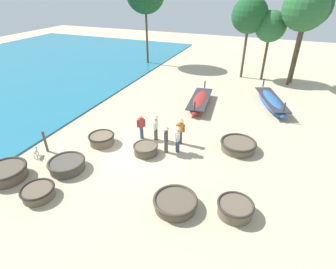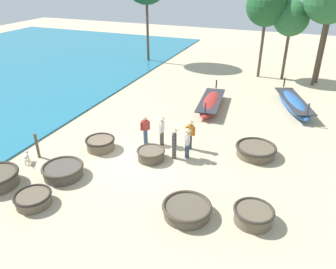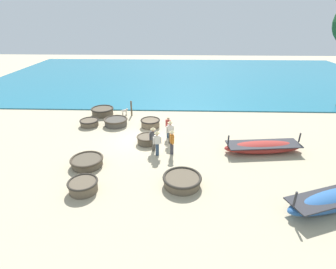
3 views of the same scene
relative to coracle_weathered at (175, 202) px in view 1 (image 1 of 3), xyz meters
The scene contains 22 objects.
ground_plane 4.54m from the coracle_weathered, 141.20° to the left, with size 80.00×80.00×0.00m, color #BCAD8C.
coracle_weathered is the anchor object (origin of this frame).
coracle_beside_post 6.69m from the coracle_weathered, 151.52° to the left, with size 1.54×1.54×0.61m.
coracle_center 5.85m from the coracle_weathered, 72.43° to the left, with size 2.05×2.05×0.55m.
coracle_far_left 6.11m from the coracle_weathered, behind, with size 1.89×1.89×0.56m.
coracle_front_left 4.41m from the coracle_weathered, 132.81° to the left, with size 1.42×1.42×0.55m.
coracle_upturned 6.17m from the coracle_weathered, 164.07° to the right, with size 1.50×1.50×0.50m.
coracle_tilted 2.49m from the coracle_weathered, 13.43° to the left, with size 1.53×1.53×0.59m.
coracle_far_right 8.44m from the coracle_weathered, behind, with size 1.95×1.95×0.65m.
long_boat_blue_hull 13.10m from the coracle_weathered, 75.99° to the left, with size 3.02×5.58×1.41m.
long_boat_white_hull 11.04m from the coracle_weathered, 100.54° to the left, with size 1.85×5.19×1.26m.
fisherman_by_coracle 4.34m from the coracle_weathered, 108.85° to the left, with size 0.36×0.52×1.67m.
fisherman_standing_left 6.14m from the coracle_weathered, 130.37° to the left, with size 0.43×0.39×1.57m.
fisherman_with_hat 5.76m from the coracle_weathered, 122.51° to the left, with size 0.36×0.52×1.67m.
fisherman_standing_right 5.25m from the coracle_weathered, 107.31° to the left, with size 0.52×0.36×1.67m.
fisherman_hauling 4.31m from the coracle_weathered, 117.57° to the left, with size 0.36×0.50×1.67m.
dog 8.51m from the coracle_weathered, behind, with size 0.49×0.57×0.55m.
mooring_post_mid_beach 8.42m from the coracle_weathered, behind, with size 0.14×0.14×1.32m, color brown.
tree_left_mid 20.16m from the coracle_weathered, 90.25° to the left, with size 3.28×3.28×7.48m.
tree_right_mid 20.16m from the coracle_weathered, 76.82° to the left, with size 3.70×3.70×8.44m.
tree_rightmost 20.98m from the coracle_weathered, 76.58° to the left, with size 3.80×3.80×8.65m.
tree_leftmost 20.17m from the coracle_weathered, 84.42° to the left, with size 2.78×2.78×6.33m.
Camera 1 is at (6.31, -10.55, 8.39)m, focal length 28.00 mm.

